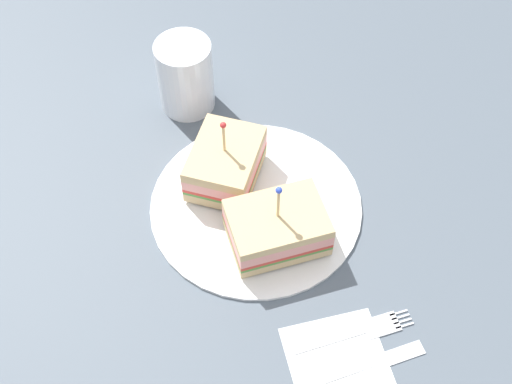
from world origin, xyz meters
TOP-DOWN VIEW (x-y plane):
  - ground_plane at (0.00, 0.00)cm, footprint 95.19×95.19cm
  - plate at (0.00, 0.00)cm, footprint 24.10×24.10cm
  - sandwich_half_front at (3.13, -3.98)cm, footprint 10.08×11.30cm
  - sandwich_half_back at (-1.80, 5.06)cm, footprint 11.42×9.14cm
  - drink_glass at (7.15, -16.90)cm, footprint 6.88×6.88cm
  - napkin at (-6.24, 18.82)cm, footprint 10.81×10.00cm
  - fork at (-9.75, 16.21)cm, footprint 12.69×3.87cm
  - knife at (-9.86, 19.76)cm, footprint 11.74×3.90cm

SIDE VIEW (x-z plane):
  - ground_plane at x=0.00cm, z-range -2.00..0.00cm
  - napkin at x=-6.24cm, z-range 0.00..0.15cm
  - knife at x=-9.86cm, z-range 0.00..0.35cm
  - fork at x=-9.75cm, z-range 0.00..0.35cm
  - plate at x=0.00cm, z-range 0.00..0.83cm
  - sandwich_half_back at x=-1.80cm, z-range -1.56..7.83cm
  - sandwich_half_front at x=3.13cm, z-range -1.39..7.96cm
  - drink_glass at x=7.15cm, z-range -0.40..9.11cm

